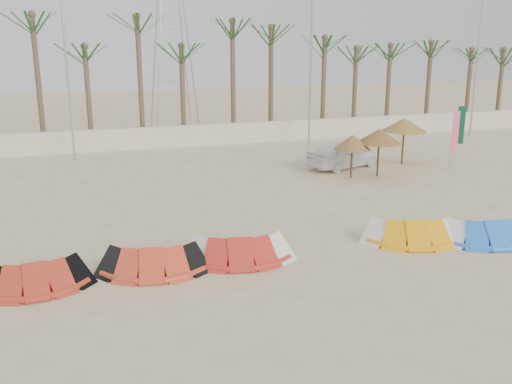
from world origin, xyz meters
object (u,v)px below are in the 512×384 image
object	(u,v)px
parasol_left	(352,142)
parasol_right	(404,125)
kite_red_right	(236,246)
kite_red_left	(36,272)
kite_red_mid	(151,257)
car	(343,154)
parasol_mid	(379,136)
kite_orange	(409,228)
kite_blue	(484,229)

from	to	relation	value
parasol_left	parasol_right	world-z (taller)	parasol_right
kite_red_right	parasol_right	size ratio (longest dim) A/B	1.41
kite_red_left	kite_red_mid	world-z (taller)	same
car	kite_red_left	bearing A→B (deg)	109.40
kite_red_right	parasol_mid	xyz separation A→B (m)	(9.48, 8.11, 1.56)
kite_orange	parasol_mid	size ratio (longest dim) A/B	1.54
parasol_left	parasol_mid	size ratio (longest dim) A/B	0.90
kite_red_mid	kite_orange	distance (m)	8.53
kite_orange	parasol_mid	xyz separation A→B (m)	(3.55, 8.32, 1.56)
kite_blue	car	distance (m)	11.36
parasol_right	car	size ratio (longest dim) A/B	0.61
kite_blue	parasol_right	bearing A→B (deg)	71.21
parasol_left	kite_red_right	bearing A→B (deg)	-134.61
kite_red_mid	car	xyz separation A→B (m)	(11.33, 10.43, 0.28)
kite_red_left	parasol_right	world-z (taller)	parasol_right
kite_red_mid	parasol_mid	xyz separation A→B (m)	(12.07, 8.20, 1.56)
kite_red_mid	parasol_right	bearing A→B (deg)	34.77
kite_red_mid	kite_orange	size ratio (longest dim) A/B	0.93
kite_orange	parasol_right	size ratio (longest dim) A/B	1.46
kite_red_right	car	size ratio (longest dim) A/B	0.85
kite_red_right	parasol_mid	distance (m)	12.57
kite_orange	car	bearing A→B (deg)	75.13
parasol_right	kite_orange	bearing A→B (deg)	-120.81
kite_red_left	kite_red_right	size ratio (longest dim) A/B	0.86
kite_red_left	parasol_right	distance (m)	20.69
kite_red_left	car	bearing A→B (deg)	36.30
kite_red_left	parasol_mid	distance (m)	17.44
kite_red_right	kite_blue	xyz separation A→B (m)	(8.31, -1.00, -0.00)
kite_red_mid	parasol_left	xyz separation A→B (m)	(10.70, 8.30, 1.32)
kite_orange	car	distance (m)	10.92
kite_red_mid	car	bearing A→B (deg)	42.64
parasol_left	kite_red_mid	bearing A→B (deg)	-142.21
parasol_mid	kite_red_right	bearing A→B (deg)	-139.43
kite_red_right	parasol_right	distance (m)	15.85
kite_red_mid	kite_blue	world-z (taller)	same
kite_orange	parasol_right	world-z (taller)	parasol_right
kite_orange	parasol_right	distance (m)	12.13
kite_red_left	kite_blue	distance (m)	14.05
kite_orange	parasol_mid	bearing A→B (deg)	66.93
kite_orange	parasol_mid	distance (m)	9.18
parasol_left	parasol_mid	bearing A→B (deg)	-4.16
parasol_mid	car	size ratio (longest dim) A/B	0.57
kite_red_left	parasol_left	size ratio (longest dim) A/B	1.43
kite_red_right	parasol_mid	size ratio (longest dim) A/B	1.49
kite_blue	parasol_right	size ratio (longest dim) A/B	1.35
kite_red_mid	kite_red_left	bearing A→B (deg)	-176.43
kite_red_left	parasol_mid	size ratio (longest dim) A/B	1.29
kite_red_left	kite_red_right	xyz separation A→B (m)	(5.73, 0.28, 0.00)
parasol_left	parasol_right	distance (m)	4.43
kite_red_mid	parasol_right	world-z (taller)	parasol_right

